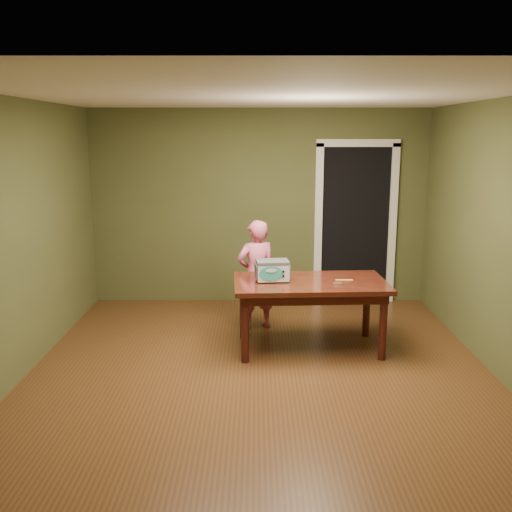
{
  "coord_description": "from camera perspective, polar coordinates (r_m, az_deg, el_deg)",
  "views": [
    {
      "loc": [
        -0.04,
        -5.13,
        2.26
      ],
      "look_at": [
        -0.04,
        1.0,
        0.95
      ],
      "focal_mm": 40.0,
      "sensor_mm": 36.0,
      "label": 1
    }
  ],
  "objects": [
    {
      "name": "child",
      "position": [
        6.68,
        0.02,
        -1.9
      ],
      "size": [
        0.55,
        0.46,
        1.3
      ],
      "primitive_type": "imported",
      "rotation": [
        0.0,
        0.0,
        3.51
      ],
      "color": "#DE5B82",
      "rests_on": "floor"
    },
    {
      "name": "baking_pan",
      "position": [
        5.91,
        8.21,
        -2.75
      ],
      "size": [
        0.1,
        0.1,
        0.02
      ],
      "color": "silver",
      "rests_on": "dining_table"
    },
    {
      "name": "room_shell",
      "position": [
        5.16,
        0.47,
        5.9
      ],
      "size": [
        4.52,
        5.02,
        2.61
      ],
      "color": "#4E532C",
      "rests_on": "ground"
    },
    {
      "name": "dining_table",
      "position": [
        6.06,
        5.43,
        -3.41
      ],
      "size": [
        1.64,
        0.98,
        0.75
      ],
      "rotation": [
        0.0,
        0.0,
        0.05
      ],
      "color": "#34120C",
      "rests_on": "floor"
    },
    {
      "name": "spatula",
      "position": [
        6.1,
        8.8,
        -2.38
      ],
      "size": [
        0.18,
        0.03,
        0.01
      ],
      "primitive_type": "cube",
      "rotation": [
        0.0,
        0.0,
        -0.01
      ],
      "color": "#EFD468",
      "rests_on": "dining_table"
    },
    {
      "name": "floor",
      "position": [
        5.61,
        0.44,
        -11.71
      ],
      "size": [
        5.0,
        5.0,
        0.0
      ],
      "primitive_type": "plane",
      "color": "#5A3519",
      "rests_on": "ground"
    },
    {
      "name": "toy_oven",
      "position": [
        5.98,
        1.65,
        -1.39
      ],
      "size": [
        0.38,
        0.27,
        0.22
      ],
      "rotation": [
        0.0,
        0.0,
        0.1
      ],
      "color": "#4C4F54",
      "rests_on": "dining_table"
    },
    {
      "name": "doorway",
      "position": [
        8.11,
        9.53,
        3.37
      ],
      "size": [
        1.1,
        0.66,
        2.25
      ],
      "color": "black",
      "rests_on": "ground"
    }
  ]
}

